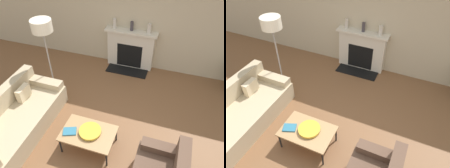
{
  "view_description": "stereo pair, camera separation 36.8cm",
  "coord_description": "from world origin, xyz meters",
  "views": [
    {
      "loc": [
        0.86,
        -2.29,
        3.52
      ],
      "look_at": [
        -0.28,
        1.17,
        0.45
      ],
      "focal_mm": 35.0,
      "sensor_mm": 36.0,
      "label": 1
    },
    {
      "loc": [
        1.21,
        -2.15,
        3.52
      ],
      "look_at": [
        -0.28,
        1.17,
        0.45
      ],
      "focal_mm": 35.0,
      "sensor_mm": 36.0,
      "label": 2
    }
  ],
  "objects": [
    {
      "name": "bowl",
      "position": [
        -0.25,
        -0.14,
        0.42
      ],
      "size": [
        0.4,
        0.4,
        0.06
      ],
      "color": "gold",
      "rests_on": "coffee_table"
    },
    {
      "name": "mantel_vase_center_right",
      "position": [
        0.19,
        2.6,
        1.17
      ],
      "size": [
        0.1,
        0.1,
        0.23
      ],
      "color": "beige",
      "rests_on": "fireplace"
    },
    {
      "name": "mantel_vase_center_left",
      "position": [
        -0.24,
        2.6,
        1.17
      ],
      "size": [
        0.08,
        0.08,
        0.23
      ],
      "color": "#3D383D",
      "rests_on": "fireplace"
    },
    {
      "name": "wall_back",
      "position": [
        0.0,
        2.73,
        1.45
      ],
      "size": [
        18.0,
        0.06,
        2.9
      ],
      "color": "#BCAD8E",
      "rests_on": "ground_plane"
    },
    {
      "name": "coffee_table",
      "position": [
        -0.28,
        -0.16,
        0.36
      ],
      "size": [
        0.95,
        0.62,
        0.39
      ],
      "color": "tan",
      "rests_on": "ground_plane"
    },
    {
      "name": "floor_lamp",
      "position": [
        -1.67,
        1.02,
        1.52
      ],
      "size": [
        0.41,
        0.41,
        1.79
      ],
      "color": "gray",
      "rests_on": "ground_plane"
    },
    {
      "name": "mantel_vase_left",
      "position": [
        -0.69,
        2.6,
        1.18
      ],
      "size": [
        0.08,
        0.08,
        0.25
      ],
      "color": "beige",
      "rests_on": "fireplace"
    },
    {
      "name": "book",
      "position": [
        -0.6,
        -0.24,
        0.4
      ],
      "size": [
        0.28,
        0.24,
        0.02
      ],
      "rotation": [
        0.0,
        0.0,
        0.37
      ],
      "color": "teal",
      "rests_on": "coffee_table"
    },
    {
      "name": "couch",
      "position": [
        -1.76,
        -0.27,
        0.29
      ],
      "size": [
        0.95,
        2.19,
        0.79
      ],
      "rotation": [
        0.0,
        0.0,
        1.57
      ],
      "color": "tan",
      "rests_on": "ground_plane"
    },
    {
      "name": "fireplace",
      "position": [
        -0.24,
        2.58,
        0.51
      ],
      "size": [
        1.33,
        0.59,
        1.05
      ],
      "color": "beige",
      "rests_on": "ground_plane"
    },
    {
      "name": "ground_plane",
      "position": [
        0.0,
        0.0,
        0.0
      ],
      "size": [
        18.0,
        18.0,
        0.0
      ],
      "primitive_type": "plane",
      "color": "brown"
    }
  ]
}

